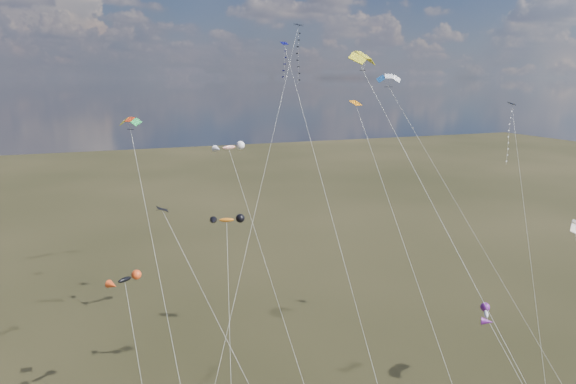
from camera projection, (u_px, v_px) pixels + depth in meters
name	position (u px, v px, depth m)	size (l,w,h in m)	color
diamond_black_high	(294.00, 70.00, 60.28)	(17.67, 21.63, 36.07)	black
diamond_navy_tall	(292.00, 88.00, 55.54)	(1.46, 29.03, 33.73)	#0B0C51
diamond_black_mid	(188.00, 261.00, 44.89)	(7.75, 11.52, 18.51)	black
diamond_navy_right	(510.00, 143.00, 58.80)	(7.01, 15.15, 27.05)	#0F1A43
diamond_orange_center	(390.00, 202.00, 42.83)	(2.32, 20.01, 27.79)	orange
parafoil_yellow	(364.00, 58.00, 34.92)	(10.99, 18.81, 31.91)	gold
parafoil_blue_white	(390.00, 78.00, 53.26)	(13.65, 15.92, 30.55)	blue
parafoil_tricolor	(130.00, 122.00, 47.62)	(3.51, 15.92, 26.51)	yellow
novelty_black_orange	(125.00, 280.00, 46.92)	(2.97, 9.70, 12.21)	black
novelty_orange_black	(227.00, 221.00, 49.98)	(4.19, 11.64, 16.74)	orange
novelty_white_purple	(487.00, 316.00, 36.10)	(4.95, 10.05, 13.87)	silver
novelty_redwhite_stripe	(229.00, 148.00, 60.76)	(4.56, 18.53, 22.32)	red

